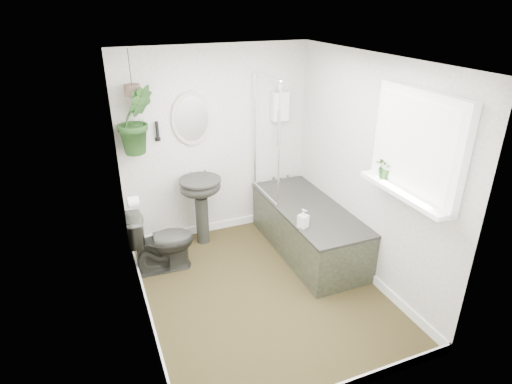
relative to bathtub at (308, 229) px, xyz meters
name	(u,v)px	position (x,y,z in m)	size (l,w,h in m)	color
floor	(261,291)	(-0.80, -0.50, -0.30)	(2.30, 2.80, 0.02)	black
ceiling	(263,58)	(-0.80, -0.50, 2.02)	(2.30, 2.80, 0.02)	white
wall_back	(216,144)	(-0.80, 0.91, 0.86)	(2.30, 0.02, 2.30)	white
wall_front	(347,271)	(-0.80, -1.91, 0.86)	(2.30, 0.02, 2.30)	white
wall_left	(133,210)	(-1.96, -0.50, 0.86)	(0.02, 2.80, 2.30)	white
wall_right	(367,171)	(0.36, -0.50, 0.86)	(0.02, 2.80, 2.30)	white
skirting	(261,286)	(-0.80, -0.50, -0.24)	(2.30, 2.80, 0.10)	white
bathtub	(308,229)	(0.00, 0.00, 0.00)	(0.72, 1.72, 0.58)	#252622
bath_screen	(266,139)	(-0.33, 0.49, 0.99)	(0.04, 0.72, 1.40)	silver
shower_box	(280,106)	(0.00, 0.84, 1.26)	(0.20, 0.10, 0.35)	white
oval_mirror	(192,119)	(-1.09, 0.87, 1.21)	(0.46, 0.03, 0.62)	#BAAD99
wall_sconce	(157,131)	(-1.49, 0.86, 1.11)	(0.04, 0.04, 0.22)	black
toilet_roll_holder	(133,202)	(-1.90, 0.20, 0.61)	(0.11, 0.11, 0.11)	white
window_recess	(417,145)	(0.29, -1.20, 1.36)	(0.08, 1.00, 0.90)	white
window_sill	(403,192)	(0.22, -1.20, 0.94)	(0.18, 1.00, 0.04)	white
window_blinds	(413,145)	(0.24, -1.20, 1.36)	(0.01, 0.86, 0.76)	white
toilet	(162,241)	(-1.65, 0.27, 0.06)	(0.39, 0.68, 0.70)	#252622
pedestal_sink	(202,211)	(-1.09, 0.66, 0.13)	(0.49, 0.42, 0.84)	#252622
sill_plant	(386,166)	(0.25, -0.90, 1.07)	(0.19, 0.17, 0.22)	black
hanging_plant	(136,120)	(-1.72, 0.75, 1.29)	(0.41, 0.33, 0.74)	black
soap_bottle	(303,218)	(-0.29, -0.39, 0.39)	(0.09, 0.09, 0.20)	#352C2E
hanging_pot	(132,90)	(-1.72, 0.75, 1.60)	(0.16, 0.16, 0.12)	brown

